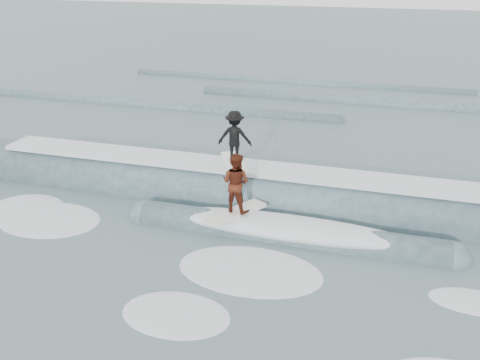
# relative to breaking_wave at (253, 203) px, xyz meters

# --- Properties ---
(ground) EXTENTS (160.00, 160.00, 0.00)m
(ground) POSITION_rel_breaking_wave_xyz_m (-0.25, -3.60, -0.04)
(ground) COLOR #3C5558
(ground) RESTS_ON ground
(breaking_wave) EXTENTS (22.12, 3.92, 2.28)m
(breaking_wave) POSITION_rel_breaking_wave_xyz_m (0.00, 0.00, 0.00)
(breaking_wave) COLOR #334C56
(breaking_wave) RESTS_ON ground
(surfer_black) EXTENTS (1.47, 2.01, 1.81)m
(surfer_black) POSITION_rel_breaking_wave_xyz_m (-0.73, 0.31, 2.05)
(surfer_black) COLOR white
(surfer_black) RESTS_ON ground
(surfer_red) EXTENTS (1.53, 1.99, 1.88)m
(surfer_red) POSITION_rel_breaking_wave_xyz_m (-0.02, -1.89, 1.39)
(surfer_red) COLOR silver
(surfer_red) RESTS_ON ground
(whitewater) EXTENTS (15.63, 6.21, 0.10)m
(whitewater) POSITION_rel_breaking_wave_xyz_m (-0.34, -4.20, -0.04)
(whitewater) COLOR white
(whitewater) RESTS_ON ground
(far_swells) EXTENTS (35.29, 8.65, 0.80)m
(far_swells) POSITION_rel_breaking_wave_xyz_m (-1.87, 14.06, -0.04)
(far_swells) COLOR #334C56
(far_swells) RESTS_ON ground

